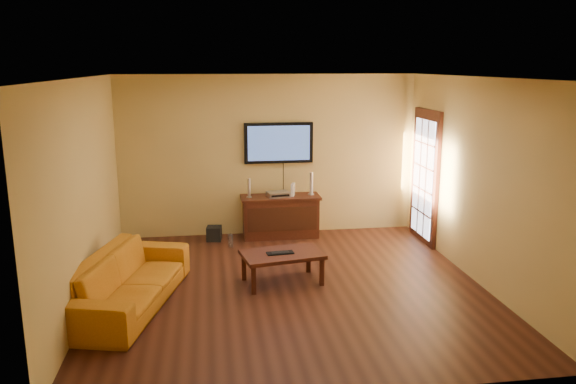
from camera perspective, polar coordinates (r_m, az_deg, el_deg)
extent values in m
plane|color=black|center=(7.46, 0.27, -9.66)|extent=(5.00, 5.00, 0.00)
plane|color=tan|center=(9.49, -1.96, 3.72)|extent=(5.00, 0.00, 5.00)
plane|color=tan|center=(7.13, -20.00, -0.12)|extent=(0.00, 5.00, 5.00)
plane|color=tan|center=(7.82, 18.73, 1.06)|extent=(0.00, 5.00, 5.00)
plane|color=white|center=(6.89, 0.29, 11.56)|extent=(5.00, 5.00, 0.00)
cube|color=#36150C|center=(9.37, 13.74, 1.38)|extent=(0.06, 1.02, 2.22)
cube|color=white|center=(9.36, 13.54, 1.37)|extent=(0.01, 0.79, 1.89)
cube|color=#36150C|center=(9.48, -0.77, -2.59)|extent=(1.25, 0.47, 0.66)
cube|color=black|center=(9.24, -0.58, -2.79)|extent=(1.15, 0.02, 0.40)
cube|color=#36150C|center=(9.39, -0.78, -0.53)|extent=(1.32, 0.51, 0.04)
cube|color=black|center=(9.43, -0.96, 5.01)|extent=(1.16, 0.07, 0.68)
cube|color=#375391|center=(9.39, -0.93, 4.98)|extent=(1.04, 0.01, 0.58)
cube|color=#36150C|center=(7.48, -0.59, -6.36)|extent=(1.14, 0.80, 0.05)
cube|color=#36150C|center=(7.20, -3.51, -8.94)|extent=(0.06, 0.06, 0.37)
cube|color=#36150C|center=(7.48, 3.44, -8.11)|extent=(0.06, 0.06, 0.37)
cube|color=#36150C|center=(7.66, -4.51, -7.59)|extent=(0.06, 0.06, 0.37)
cube|color=#36150C|center=(7.92, 2.07, -6.86)|extent=(0.06, 0.06, 0.37)
imported|color=#BF7115|center=(7.05, -15.99, -7.76)|extent=(1.19, 2.32, 0.87)
cylinder|color=silver|center=(9.31, -3.97, -0.52)|extent=(0.09, 0.09, 0.01)
cylinder|color=silver|center=(9.27, -3.98, 0.45)|extent=(0.05, 0.05, 0.31)
cylinder|color=silver|center=(9.50, 2.36, -0.22)|extent=(0.10, 0.10, 0.02)
cylinder|color=silver|center=(9.45, 2.37, 0.91)|extent=(0.06, 0.06, 0.37)
cube|color=silver|center=(9.35, -1.01, -0.22)|extent=(0.40, 0.31, 0.08)
cube|color=white|center=(9.37, 0.50, 0.23)|extent=(0.09, 0.16, 0.21)
cube|color=black|center=(9.40, -7.51, -4.19)|extent=(0.27, 0.27, 0.24)
cylinder|color=white|center=(9.04, -5.85, -4.96)|extent=(0.08, 0.08, 0.20)
sphere|color=white|center=(9.01, -5.87, -4.33)|extent=(0.04, 0.04, 0.04)
cube|color=black|center=(7.44, -0.80, -6.21)|extent=(0.37, 0.17, 0.02)
cube|color=black|center=(7.44, -0.80, -6.13)|extent=(0.24, 0.12, 0.01)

